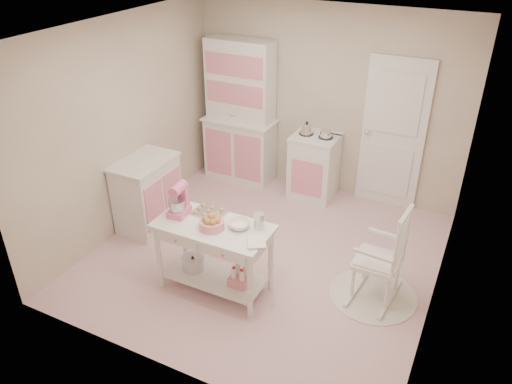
# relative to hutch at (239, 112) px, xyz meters

# --- Properties ---
(room_shell) EXTENTS (3.84, 3.84, 2.62)m
(room_shell) POSITION_rel_hutch_xyz_m (1.22, -1.66, 0.61)
(room_shell) COLOR pink
(room_shell) RESTS_ON ground
(door) EXTENTS (0.82, 0.05, 2.04)m
(door) POSITION_rel_hutch_xyz_m (2.17, 0.21, -0.02)
(door) COLOR white
(door) RESTS_ON ground
(hutch) EXTENTS (1.06, 0.50, 2.08)m
(hutch) POSITION_rel_hutch_xyz_m (0.00, 0.00, 0.00)
(hutch) COLOR white
(hutch) RESTS_ON ground
(stove) EXTENTS (0.62, 0.57, 0.92)m
(stove) POSITION_rel_hutch_xyz_m (1.20, -0.05, -0.58)
(stove) COLOR white
(stove) RESTS_ON ground
(base_cabinet) EXTENTS (0.54, 0.84, 0.92)m
(base_cabinet) POSITION_rel_hutch_xyz_m (-0.41, -1.72, -0.58)
(base_cabinet) COLOR white
(base_cabinet) RESTS_ON ground
(lace_rug) EXTENTS (0.92, 0.92, 0.01)m
(lace_rug) POSITION_rel_hutch_xyz_m (2.56, -1.80, -1.03)
(lace_rug) COLOR white
(lace_rug) RESTS_ON ground
(rocking_chair) EXTENTS (0.54, 0.76, 1.10)m
(rocking_chair) POSITION_rel_hutch_xyz_m (2.56, -1.80, -0.49)
(rocking_chair) COLOR white
(rocking_chair) RESTS_ON ground
(work_table) EXTENTS (1.20, 0.60, 0.80)m
(work_table) POSITION_rel_hutch_xyz_m (0.99, -2.43, -0.64)
(work_table) COLOR white
(work_table) RESTS_ON ground
(stand_mixer) EXTENTS (0.23, 0.30, 0.34)m
(stand_mixer) POSITION_rel_hutch_xyz_m (0.57, -2.41, -0.07)
(stand_mixer) COLOR pink
(stand_mixer) RESTS_ON work_table
(cookie_tray) EXTENTS (0.34, 0.24, 0.02)m
(cookie_tray) POSITION_rel_hutch_xyz_m (0.84, -2.25, -0.23)
(cookie_tray) COLOR silver
(cookie_tray) RESTS_ON work_table
(bread_basket) EXTENTS (0.25, 0.25, 0.09)m
(bread_basket) POSITION_rel_hutch_xyz_m (1.01, -2.48, -0.19)
(bread_basket) COLOR pink
(bread_basket) RESTS_ON work_table
(mixing_bowl) EXTENTS (0.22, 0.22, 0.07)m
(mixing_bowl) POSITION_rel_hutch_xyz_m (1.25, -2.35, -0.21)
(mixing_bowl) COLOR white
(mixing_bowl) RESTS_ON work_table
(metal_pitcher) EXTENTS (0.10, 0.10, 0.17)m
(metal_pitcher) POSITION_rel_hutch_xyz_m (1.43, -2.27, -0.16)
(metal_pitcher) COLOR silver
(metal_pitcher) RESTS_ON work_table
(recipe_book) EXTENTS (0.27, 0.29, 0.02)m
(recipe_book) POSITION_rel_hutch_xyz_m (1.44, -2.55, -0.23)
(recipe_book) COLOR white
(recipe_book) RESTS_ON work_table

